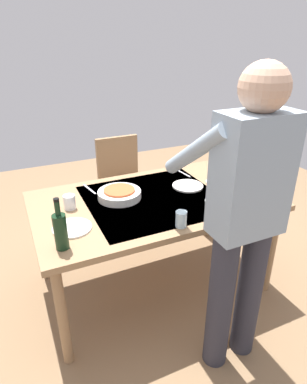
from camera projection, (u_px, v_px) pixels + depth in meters
The scene contains 15 objects.
ground_plane at pixel (154, 282), 2.62m from camera, with size 6.00×6.00×0.00m, color #846647.
dining_table at pixel (153, 207), 2.33m from camera, with size 1.64×0.98×0.74m.
chair_near at pixel (122, 180), 3.13m from camera, with size 0.40×0.40×0.91m.
person_server at pixel (244, 215), 1.65m from camera, with size 0.42×0.61×1.69m.
wine_bottle at pixel (60, 230), 1.73m from camera, with size 0.07×0.07×0.30m.
wine_glass_left at pixel (271, 190), 2.18m from camera, with size 0.07×0.07×0.15m.
wine_glass_right at pixel (210, 187), 2.22m from camera, with size 0.07×0.07×0.15m.
water_cup_near_left at pixel (230, 180), 2.46m from camera, with size 0.07×0.07×0.11m, color silver.
water_cup_near_right at pixel (70, 202), 2.15m from camera, with size 0.08×0.08×0.09m, color silver.
water_cup_far_left at pixel (181, 219), 1.95m from camera, with size 0.07×0.07×0.10m, color silver.
serving_bowl_pasta at pixel (119, 194), 2.29m from camera, with size 0.30×0.30×0.07m.
dinner_plate_near at pixel (188, 186), 2.48m from camera, with size 0.23×0.23×0.01m, color white.
dinner_plate_far at pixel (72, 228), 1.94m from camera, with size 0.23×0.23×0.01m, color white.
table_knife at pixel (89, 189), 2.44m from camera, with size 0.01×0.20×0.01m, color silver.
table_fork at pixel (183, 173), 2.71m from camera, with size 0.01×0.18×0.01m, color silver.
Camera 1 is at (0.86, 1.87, 1.78)m, focal length 31.00 mm.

